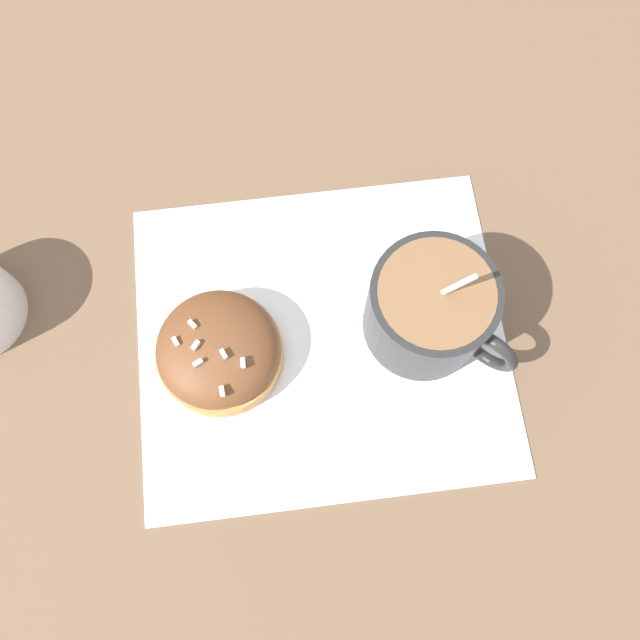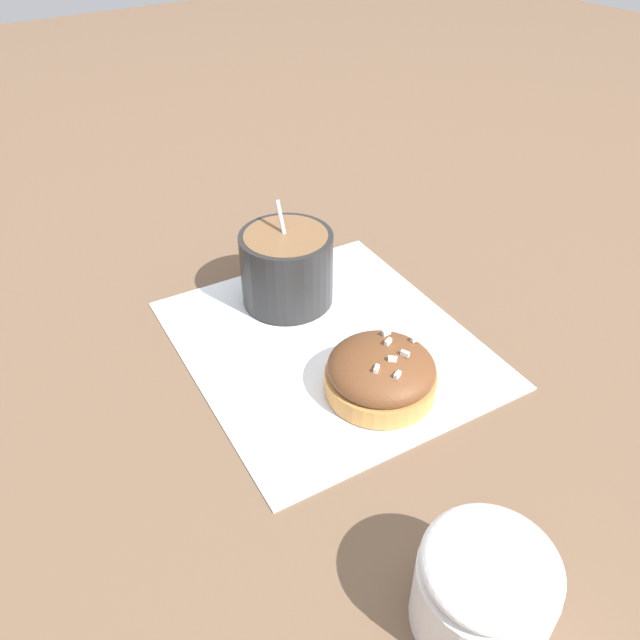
% 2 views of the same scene
% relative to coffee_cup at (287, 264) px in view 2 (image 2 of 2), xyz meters
% --- Properties ---
extents(ground_plane, '(3.00, 3.00, 0.00)m').
position_rel_coffee_cup_xyz_m(ground_plane, '(0.08, -0.01, -0.04)').
color(ground_plane, brown).
extents(paper_napkin, '(0.30, 0.27, 0.00)m').
position_rel_coffee_cup_xyz_m(paper_napkin, '(0.08, -0.01, -0.04)').
color(paper_napkin, white).
rests_on(paper_napkin, ground_plane).
extents(coffee_cup, '(0.10, 0.10, 0.10)m').
position_rel_coffee_cup_xyz_m(coffee_cup, '(0.00, 0.00, 0.00)').
color(coffee_cup, black).
rests_on(coffee_cup, paper_napkin).
extents(frosted_pastry, '(0.09, 0.09, 0.05)m').
position_rel_coffee_cup_xyz_m(frosted_pastry, '(0.16, -0.00, -0.02)').
color(frosted_pastry, '#C18442').
rests_on(frosted_pastry, paper_napkin).
extents(sugar_bowl, '(0.08, 0.08, 0.07)m').
position_rel_coffee_cup_xyz_m(sugar_bowl, '(0.34, -0.08, -0.01)').
color(sugar_bowl, white).
rests_on(sugar_bowl, ground_plane).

